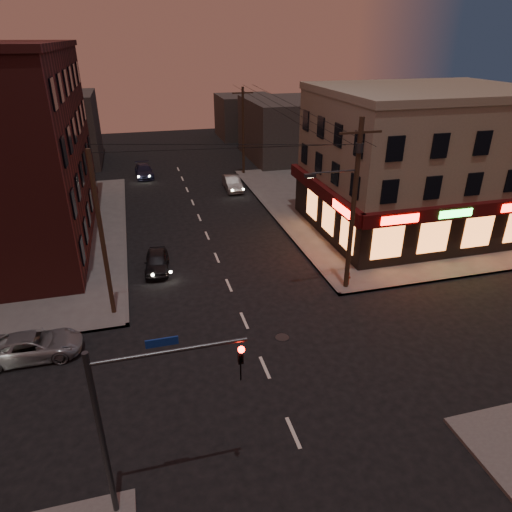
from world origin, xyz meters
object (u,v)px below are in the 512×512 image
object	(u,v)px
suv_cross	(33,346)
sedan_far	(144,171)
fire_hydrant	(347,277)
sedan_near	(157,262)
sedan_mid	(232,183)

from	to	relation	value
suv_cross	sedan_far	xyz separation A→B (m)	(6.52, 30.17, 0.02)
suv_cross	fire_hydrant	size ratio (longest dim) A/B	5.20
sedan_near	sedan_far	bearing A→B (deg)	95.06
suv_cross	sedan_near	distance (m)	9.82
sedan_near	sedan_far	size ratio (longest dim) A/B	0.84
sedan_mid	sedan_far	world-z (taller)	sedan_mid
sedan_mid	suv_cross	bearing A→B (deg)	-120.61
suv_cross	sedan_near	bearing A→B (deg)	-39.01
sedan_mid	sedan_near	bearing A→B (deg)	-116.56
fire_hydrant	sedan_mid	bearing A→B (deg)	97.10
suv_cross	fire_hydrant	world-z (taller)	suv_cross
sedan_near	sedan_mid	xyz separation A→B (m)	(8.48, 15.58, 0.07)
sedan_near	sedan_mid	distance (m)	17.74
sedan_mid	fire_hydrant	world-z (taller)	sedan_mid
suv_cross	sedan_mid	distance (m)	27.43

